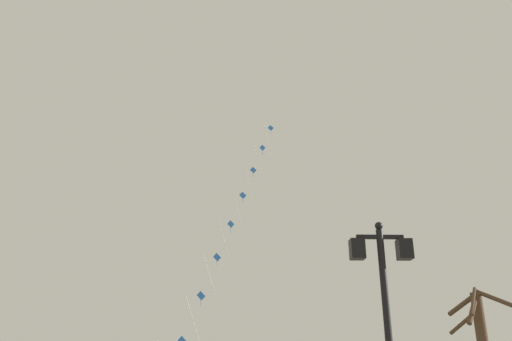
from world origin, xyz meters
The scene contains 2 objects.
twin_lantern_lamp_post centered at (3.04, 9.51, 3.06)m, with size 1.23×0.28×4.41m.
kite_train centered at (-0.31, 22.38, 7.67)m, with size 4.67×9.00×14.89m.
Camera 1 is at (0.30, -0.33, 1.79)m, focal length 35.27 mm.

